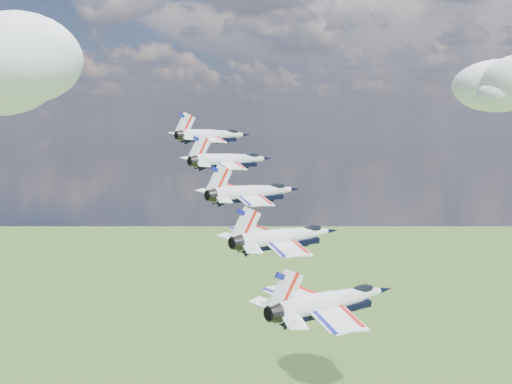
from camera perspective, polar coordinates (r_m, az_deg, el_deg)
The scene contains 6 objects.
cloud_far at distance 271.87m, azimuth 21.28°, elevation 8.93°, with size 52.38×41.16×20.58m, color white.
jet_0 at distance 100.72m, azimuth -3.69°, elevation 5.08°, with size 9.46×14.00×4.18m, color white, non-canonical shape.
jet_1 at distance 88.44m, azimuth -2.10°, elevation 2.89°, with size 9.46×14.00×4.18m, color silver, non-canonical shape.
jet_2 at distance 76.42m, azimuth 0.00°, elevation -0.00°, with size 9.46×14.00×4.18m, color white, non-canonical shape.
jet_3 at distance 64.80m, azimuth 2.87°, elevation -3.94°, with size 9.46×14.00×4.18m, color silver, non-canonical shape.
jet_4 at distance 53.85m, azimuth 6.99°, elevation -9.53°, with size 9.46×14.00×4.18m, color white, non-canonical shape.
Camera 1 is at (38.31, -79.86, 151.75)m, focal length 45.00 mm.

